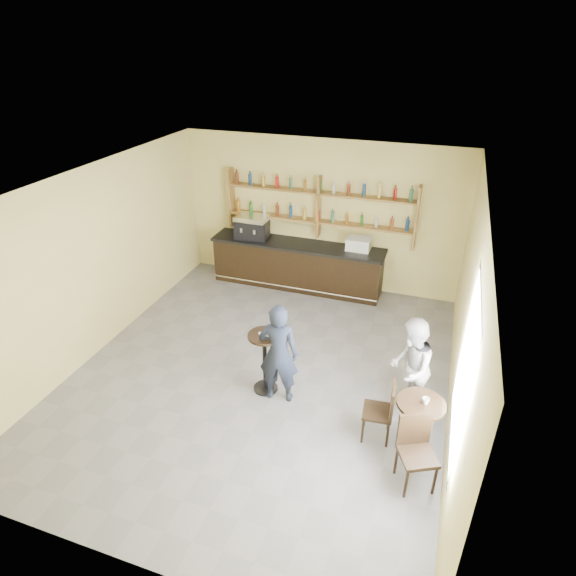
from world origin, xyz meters
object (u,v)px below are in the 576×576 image
(patron_second, at_px, (410,368))
(chair_west, at_px, (378,411))
(pastry_case, at_px, (358,245))
(bar_counter, at_px, (297,265))
(chair_south, at_px, (418,455))
(man_main, at_px, (278,354))
(cafe_table, at_px, (417,426))
(pedestal_table, at_px, (265,363))
(espresso_machine, at_px, (252,227))

(patron_second, bearing_deg, chair_west, -26.69)
(pastry_case, xyz_separation_m, patron_second, (1.45, -3.27, -0.38))
(bar_counter, relative_size, patron_second, 2.38)
(chair_south, bearing_deg, chair_west, 106.10)
(chair_west, bearing_deg, man_main, -106.96)
(bar_counter, distance_m, chair_south, 5.50)
(cafe_table, bearing_deg, pedestal_table, 168.44)
(man_main, bearing_deg, espresso_machine, -69.35)
(pedestal_table, bearing_deg, chair_west, -13.42)
(pedestal_table, height_order, cafe_table, pedestal_table)
(chair_south, bearing_deg, espresso_machine, 105.05)
(pedestal_table, height_order, man_main, man_main)
(pastry_case, relative_size, patron_second, 0.31)
(patron_second, bearing_deg, espresso_machine, -131.29)
(pedestal_table, xyz_separation_m, patron_second, (2.16, 0.23, 0.27))
(chair_west, xyz_separation_m, patron_second, (0.33, 0.67, 0.33))
(pedestal_table, height_order, patron_second, patron_second)
(espresso_machine, xyz_separation_m, chair_south, (4.08, -4.59, -0.78))
(bar_counter, xyz_separation_m, pedestal_table, (0.60, -3.50, 0.01))
(man_main, height_order, chair_south, man_main)
(pedestal_table, distance_m, chair_west, 1.89)
(man_main, distance_m, chair_west, 1.65)
(espresso_machine, height_order, patron_second, patron_second)
(pedestal_table, bearing_deg, espresso_machine, 115.19)
(bar_counter, height_order, espresso_machine, espresso_machine)
(cafe_table, bearing_deg, bar_counter, 126.84)
(bar_counter, bearing_deg, pedestal_table, -80.26)
(pedestal_table, bearing_deg, cafe_table, -11.56)
(chair_west, bearing_deg, bar_counter, -153.31)
(pedestal_table, distance_m, man_main, 0.42)
(pastry_case, distance_m, patron_second, 3.60)
(cafe_table, bearing_deg, chair_south, -85.24)
(man_main, bearing_deg, patron_second, -177.25)
(man_main, height_order, patron_second, man_main)
(bar_counter, height_order, patron_second, patron_second)
(man_main, relative_size, chair_west, 1.81)
(patron_second, bearing_deg, bar_counter, -140.44)
(espresso_machine, relative_size, cafe_table, 0.86)
(pastry_case, height_order, chair_south, pastry_case)
(espresso_machine, xyz_separation_m, man_main, (1.91, -3.61, -0.44))
(cafe_table, relative_size, chair_south, 0.82)
(espresso_machine, distance_m, pastry_case, 2.37)
(cafe_table, distance_m, chair_west, 0.55)
(chair_west, bearing_deg, pedestal_table, -108.49)
(espresso_machine, bearing_deg, cafe_table, -50.48)
(man_main, bearing_deg, chair_south, 148.39)
(pastry_case, xyz_separation_m, chair_south, (1.72, -4.59, -0.68))
(espresso_machine, xyz_separation_m, pedestal_table, (1.65, -3.50, -0.75))
(man_main, relative_size, chair_south, 1.68)
(bar_counter, distance_m, man_main, 3.73)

